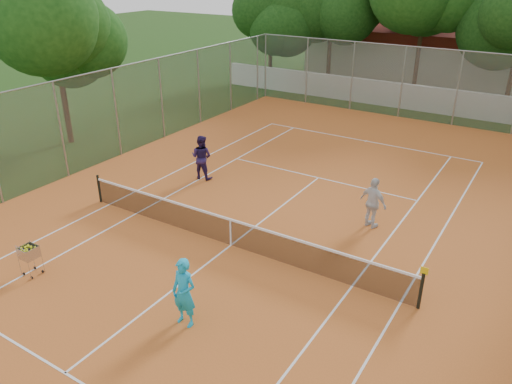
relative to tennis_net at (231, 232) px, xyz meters
The scene contains 12 objects.
ground 0.51m from the tennis_net, ahead, with size 120.00×120.00×0.00m, color #18340E.
court_pad 0.50m from the tennis_net, ahead, with size 18.00×34.00×0.02m, color #C16225.
court_lines 0.49m from the tennis_net, ahead, with size 10.98×23.78×0.01m, color white.
tennis_net is the anchor object (origin of this frame).
perimeter_fence 1.49m from the tennis_net, ahead, with size 18.00×34.00×4.00m, color slate.
boundary_wall 19.00m from the tennis_net, 90.00° to the left, with size 26.00×0.30×1.50m, color white.
clubhouse 29.12m from the tennis_net, 93.95° to the left, with size 16.40×9.00×4.40m, color beige.
tropical_trees 22.45m from the tennis_net, 90.00° to the left, with size 29.00×19.00×10.00m, color black.
player_near 3.89m from the tennis_net, 72.08° to the right, with size 0.67×0.44×1.84m, color #18A6D3.
player_far_left 5.62m from the tennis_net, 136.91° to the left, with size 0.90×0.70×1.84m, color #25184A.
player_far_right 4.88m from the tennis_net, 46.84° to the left, with size 1.04×0.43×1.78m, color silver.
ball_hopper 5.86m from the tennis_net, 131.94° to the right, with size 0.48×0.48×1.00m, color #ADAEB4.
Camera 1 is at (7.94, -11.15, 8.26)m, focal length 35.00 mm.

